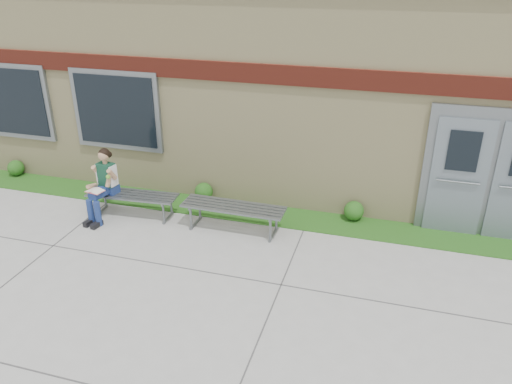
% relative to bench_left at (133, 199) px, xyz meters
% --- Properties ---
extents(ground, '(80.00, 80.00, 0.00)m').
position_rel_bench_left_xyz_m(ground, '(2.22, -1.90, -0.34)').
color(ground, '#9E9E99').
rests_on(ground, ground).
extents(grass_strip, '(16.00, 0.80, 0.02)m').
position_rel_bench_left_xyz_m(grass_strip, '(2.22, 0.70, -0.33)').
color(grass_strip, '#194412').
rests_on(grass_strip, ground).
extents(school_building, '(16.20, 6.22, 4.20)m').
position_rel_bench_left_xyz_m(school_building, '(2.22, 4.09, 1.76)').
color(school_building, beige).
rests_on(school_building, ground).
extents(bench_left, '(1.74, 0.59, 0.44)m').
position_rel_bench_left_xyz_m(bench_left, '(0.00, 0.00, 0.00)').
color(bench_left, slate).
rests_on(bench_left, ground).
extents(bench_right, '(1.85, 0.53, 0.48)m').
position_rel_bench_left_xyz_m(bench_right, '(2.00, 0.00, 0.03)').
color(bench_right, slate).
rests_on(bench_right, ground).
extents(girl, '(0.48, 0.83, 1.33)m').
position_rel_bench_left_xyz_m(girl, '(-0.46, -0.20, 0.35)').
color(girl, navy).
rests_on(girl, ground).
extents(shrub_west, '(0.35, 0.35, 0.35)m').
position_rel_bench_left_xyz_m(shrub_west, '(-3.45, 0.95, -0.15)').
color(shrub_west, '#194412').
rests_on(shrub_west, grass_strip).
extents(shrub_mid, '(0.36, 0.36, 0.36)m').
position_rel_bench_left_xyz_m(shrub_mid, '(1.05, 0.95, -0.14)').
color(shrub_mid, '#194412').
rests_on(shrub_mid, grass_strip).
extents(shrub_east, '(0.37, 0.37, 0.37)m').
position_rel_bench_left_xyz_m(shrub_east, '(4.03, 0.95, -0.14)').
color(shrub_east, '#194412').
rests_on(shrub_east, grass_strip).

